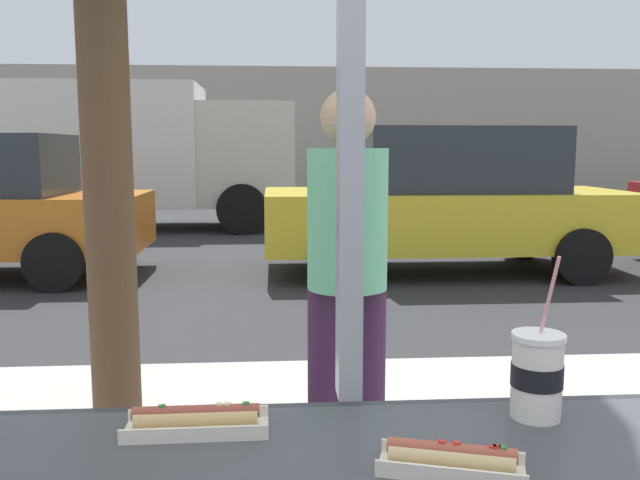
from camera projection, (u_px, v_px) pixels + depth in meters
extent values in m
plane|color=#2D2D30|center=(285.00, 258.00, 9.41)|extent=(60.00, 60.00, 0.00)
cube|color=#B2ADA3|center=(311.00, 471.00, 3.07)|extent=(16.00, 2.80, 0.13)
cube|color=#2A2C30|center=(351.00, 408.00, 1.39)|extent=(1.87, 0.02, 0.02)
cube|color=#9E9EA3|center=(350.00, 87.00, 1.35)|extent=(0.05, 0.08, 1.30)
cube|color=#A89E8E|center=(278.00, 131.00, 22.69)|extent=(28.00, 1.20, 4.17)
cylinder|color=silver|center=(537.00, 379.00, 1.31)|extent=(0.10, 0.10, 0.16)
cylinder|color=black|center=(537.00, 375.00, 1.31)|extent=(0.10, 0.10, 0.04)
cylinder|color=black|center=(538.00, 341.00, 1.30)|extent=(0.09, 0.09, 0.01)
cylinder|color=white|center=(539.00, 336.00, 1.30)|extent=(0.10, 0.10, 0.01)
cylinder|color=pink|center=(547.00, 305.00, 1.29)|extent=(0.03, 0.05, 0.20)
cube|color=beige|center=(451.00, 471.00, 1.10)|extent=(0.25, 0.15, 0.01)
cube|color=beige|center=(450.00, 476.00, 1.06)|extent=(0.23, 0.07, 0.03)
cube|color=beige|center=(452.00, 454.00, 1.13)|extent=(0.23, 0.07, 0.03)
cylinder|color=#DBB77A|center=(451.00, 458.00, 1.09)|extent=(0.21, 0.10, 0.04)
cylinder|color=#9E4733|center=(451.00, 451.00, 1.09)|extent=(0.21, 0.09, 0.03)
cube|color=red|center=(457.00, 444.00, 1.09)|extent=(0.01, 0.01, 0.01)
cube|color=red|center=(442.00, 443.00, 1.09)|extent=(0.01, 0.01, 0.01)
cube|color=red|center=(497.00, 448.00, 1.07)|extent=(0.01, 0.01, 0.01)
cube|color=red|center=(493.00, 448.00, 1.07)|extent=(0.01, 0.01, 0.01)
cube|color=#337A2D|center=(503.00, 449.00, 1.07)|extent=(0.02, 0.01, 0.01)
cube|color=beige|center=(197.00, 430.00, 1.25)|extent=(0.27, 0.10, 0.01)
cube|color=beige|center=(194.00, 435.00, 1.21)|extent=(0.27, 0.01, 0.03)
cube|color=beige|center=(199.00, 414.00, 1.30)|extent=(0.27, 0.01, 0.03)
cylinder|color=tan|center=(196.00, 418.00, 1.25)|extent=(0.23, 0.04, 0.04)
cylinder|color=brown|center=(196.00, 412.00, 1.25)|extent=(0.24, 0.03, 0.03)
cube|color=#337A2D|center=(162.00, 407.00, 1.24)|extent=(0.01, 0.01, 0.01)
cube|color=beige|center=(219.00, 405.00, 1.25)|extent=(0.01, 0.01, 0.01)
cube|color=beige|center=(227.00, 405.00, 1.25)|extent=(0.01, 0.01, 0.01)
cube|color=#337A2D|center=(246.00, 404.00, 1.26)|extent=(0.01, 0.01, 0.01)
cylinder|color=black|center=(96.00, 240.00, 8.87)|extent=(0.64, 0.18, 0.64)
cylinder|color=black|center=(54.00, 262.00, 7.17)|extent=(0.64, 0.18, 0.64)
cube|color=gold|center=(444.00, 219.00, 8.28)|extent=(4.39, 1.79, 0.69)
cube|color=#282D33|center=(456.00, 159.00, 8.19)|extent=(2.28, 1.57, 0.77)
cylinder|color=black|center=(523.00, 236.00, 9.30)|extent=(0.64, 0.18, 0.64)
cylinder|color=black|center=(582.00, 257.00, 7.53)|extent=(0.64, 0.18, 0.64)
cylinder|color=black|center=(328.00, 238.00, 9.11)|extent=(0.64, 0.18, 0.64)
cylinder|color=black|center=(341.00, 259.00, 7.35)|extent=(0.64, 0.18, 0.64)
cube|color=silver|center=(78.00, 146.00, 12.59)|extent=(4.59, 2.20, 2.25)
cube|color=beige|center=(244.00, 155.00, 12.83)|extent=(1.90, 2.10, 1.90)
cylinder|color=black|center=(247.00, 200.00, 13.99)|extent=(0.90, 0.24, 0.90)
cylinder|color=black|center=(242.00, 209.00, 11.92)|extent=(0.90, 0.24, 0.90)
cylinder|color=black|center=(58.00, 201.00, 13.78)|extent=(0.90, 0.24, 0.90)
cylinder|color=black|center=(17.00, 211.00, 11.60)|extent=(0.90, 0.24, 0.90)
cylinder|color=#402140|center=(325.00, 389.00, 2.75)|extent=(0.14, 0.14, 0.84)
cylinder|color=#402140|center=(368.00, 388.00, 2.77)|extent=(0.14, 0.14, 0.84)
cylinder|color=#6CC591|center=(347.00, 219.00, 2.66)|extent=(0.32, 0.32, 0.56)
sphere|color=tan|center=(348.00, 117.00, 2.61)|extent=(0.22, 0.22, 0.22)
cylinder|color=brown|center=(107.00, 159.00, 3.11)|extent=(0.23, 0.23, 2.70)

